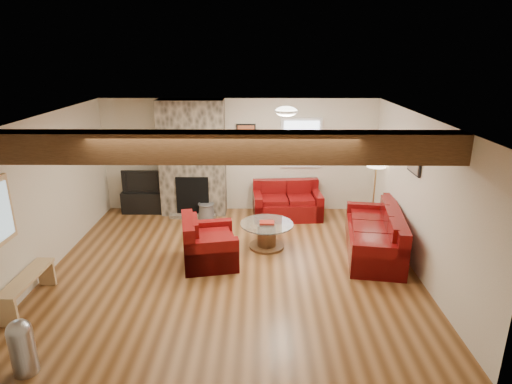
% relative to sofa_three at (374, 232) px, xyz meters
% --- Properties ---
extents(room, '(8.00, 8.00, 8.00)m').
position_rel_sofa_three_xyz_m(room, '(-2.48, -0.52, 0.85)').
color(room, brown).
rests_on(room, ground).
extents(floor, '(6.00, 6.00, 0.00)m').
position_rel_sofa_three_xyz_m(floor, '(-2.48, -0.52, -0.40)').
color(floor, brown).
rests_on(floor, ground).
extents(oak_beam, '(6.00, 0.36, 0.38)m').
position_rel_sofa_three_xyz_m(oak_beam, '(-2.48, -1.77, 1.91)').
color(oak_beam, '#372310').
rests_on(oak_beam, room).
extents(chimney_breast, '(1.40, 0.67, 2.50)m').
position_rel_sofa_three_xyz_m(chimney_breast, '(-3.48, 1.97, 0.82)').
color(chimney_breast, '#342F28').
rests_on(chimney_breast, floor).
extents(back_window, '(0.90, 0.08, 1.10)m').
position_rel_sofa_three_xyz_m(back_window, '(-1.13, 2.19, 1.15)').
color(back_window, silver).
rests_on(back_window, room).
extents(ceiling_dome, '(0.40, 0.40, 0.18)m').
position_rel_sofa_three_xyz_m(ceiling_dome, '(-1.58, 0.38, 2.04)').
color(ceiling_dome, white).
rests_on(ceiling_dome, room).
extents(artwork_back, '(0.42, 0.06, 0.52)m').
position_rel_sofa_three_xyz_m(artwork_back, '(-2.33, 2.19, 1.30)').
color(artwork_back, black).
rests_on(artwork_back, room).
extents(artwork_right, '(0.06, 0.55, 0.42)m').
position_rel_sofa_three_xyz_m(artwork_right, '(0.48, -0.22, 1.35)').
color(artwork_right, black).
rests_on(artwork_right, room).
extents(sofa_three, '(1.18, 2.20, 0.81)m').
position_rel_sofa_three_xyz_m(sofa_three, '(0.00, 0.00, 0.00)').
color(sofa_three, '#4B0905').
rests_on(sofa_three, floor).
extents(loveseat, '(1.50, 0.93, 0.77)m').
position_rel_sofa_three_xyz_m(loveseat, '(-1.44, 1.71, -0.02)').
color(loveseat, '#4B0905').
rests_on(loveseat, floor).
extents(armchair_red, '(1.06, 1.15, 0.81)m').
position_rel_sofa_three_xyz_m(armchair_red, '(-2.88, -0.39, 0.00)').
color(armchair_red, '#4B0905').
rests_on(armchair_red, floor).
extents(coffee_table, '(0.97, 0.97, 0.51)m').
position_rel_sofa_three_xyz_m(coffee_table, '(-1.90, 0.20, -0.17)').
color(coffee_table, '#412914').
rests_on(coffee_table, floor).
extents(tv_cabinet, '(0.97, 0.39, 0.48)m').
position_rel_sofa_three_xyz_m(tv_cabinet, '(-4.61, 2.01, -0.16)').
color(tv_cabinet, black).
rests_on(tv_cabinet, floor).
extents(television, '(0.88, 0.12, 0.51)m').
position_rel_sofa_three_xyz_m(television, '(-4.61, 2.01, 0.33)').
color(television, black).
rests_on(television, tv_cabinet).
extents(floor_lamp, '(0.39, 0.39, 1.50)m').
position_rel_sofa_three_xyz_m(floor_lamp, '(0.32, 1.35, 0.88)').
color(floor_lamp, tan).
rests_on(floor_lamp, floor).
extents(pine_bench, '(0.27, 1.16, 0.44)m').
position_rel_sofa_three_xyz_m(pine_bench, '(-5.31, -1.71, -0.19)').
color(pine_bench, tan).
rests_on(pine_bench, floor).
extents(pedal_bin, '(0.27, 0.27, 0.68)m').
position_rel_sofa_three_xyz_m(pedal_bin, '(-4.66, -3.07, -0.07)').
color(pedal_bin, '#9D9DA2').
rests_on(pedal_bin, floor).
extents(coal_bucket, '(0.37, 0.37, 0.35)m').
position_rel_sofa_three_xyz_m(coal_bucket, '(-3.18, 1.64, -0.23)').
color(coal_bucket, gray).
rests_on(coal_bucket, floor).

